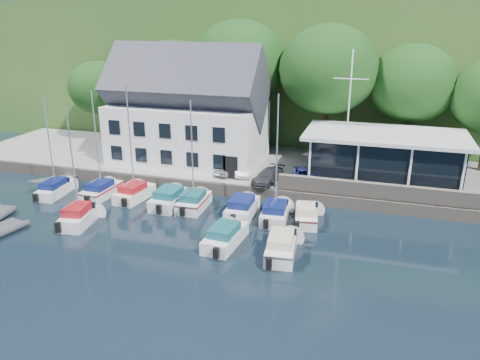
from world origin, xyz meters
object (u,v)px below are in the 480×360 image
at_px(boat_r1_6, 277,165).
at_px(boat_r1_2, 131,149).
at_px(boat_r1_4, 192,155).
at_px(dinghy_1, 3,228).
at_px(boat_r2_4, 282,244).
at_px(car_white, 244,168).
at_px(car_dgrey, 268,176).
at_px(car_blue, 304,175).
at_px(boat_r2_3, 225,234).
at_px(boat_r2_1, 73,163).
at_px(car_silver, 227,168).
at_px(harbor_building, 188,116).
at_px(boat_r1_1, 97,148).
at_px(boat_r1_3, 170,197).
at_px(flagpole, 348,122).
at_px(boat_r1_7, 306,213).
at_px(club_pavilion, 384,157).
at_px(boat_r1_0, 50,147).
at_px(boat_r1_5, 242,206).

bearing_deg(boat_r1_6, boat_r1_2, 172.10).
bearing_deg(boat_r1_4, dinghy_1, -146.57).
bearing_deg(boat_r2_4, car_white, 110.78).
height_order(car_dgrey, car_blue, car_blue).
height_order(car_blue, boat_r2_3, car_blue).
bearing_deg(boat_r2_4, boat_r2_1, 172.98).
xyz_separation_m(car_dgrey, car_blue, (2.91, 0.86, 0.05)).
relative_size(car_silver, boat_r1_2, 0.38).
relative_size(harbor_building, boat_r1_1, 1.73).
bearing_deg(boat_r1_3, boat_r2_1, -130.61).
xyz_separation_m(boat_r1_4, boat_r2_1, (-6.82, -5.12, 0.28)).
bearing_deg(car_dgrey, boat_r1_3, -131.13).
bearing_deg(boat_r1_2, boat_r1_1, -169.39).
relative_size(car_silver, car_dgrey, 0.84).
bearing_deg(car_dgrey, car_silver, 176.74).
bearing_deg(boat_r2_1, car_white, 42.65).
height_order(flagpole, boat_r1_3, flagpole).
bearing_deg(harbor_building, flagpole, -12.85).
bearing_deg(car_white, boat_r1_7, -55.78).
height_order(club_pavilion, car_silver, club_pavilion).
height_order(car_dgrey, boat_r1_0, boat_r1_0).
height_order(flagpole, boat_r2_4, flagpole).
bearing_deg(boat_r1_5, boat_r2_4, -52.78).
bearing_deg(boat_r1_6, dinghy_1, -161.43).
xyz_separation_m(harbor_building, boat_r1_6, (10.65, -9.12, -1.08)).
height_order(car_dgrey, boat_r2_3, car_dgrey).
distance_m(car_white, boat_r1_6, 8.36).
relative_size(car_silver, boat_r1_4, 0.37).
height_order(boat_r1_6, boat_r1_7, boat_r1_6).
bearing_deg(boat_r1_3, dinghy_1, -136.26).
bearing_deg(dinghy_1, car_blue, 48.15).
relative_size(flagpole, boat_r1_3, 1.88).
relative_size(boat_r1_2, boat_r1_4, 0.98).
relative_size(harbor_building, car_white, 4.00).
distance_m(boat_r1_5, boat_r2_1, 12.54).
bearing_deg(boat_r2_3, harbor_building, 125.65).
xyz_separation_m(boat_r1_1, boat_r2_3, (12.69, -5.28, -3.44)).
bearing_deg(club_pavilion, car_silver, -169.91).
height_order(harbor_building, boat_r1_2, harbor_building).
distance_m(car_silver, car_blue, 6.96).
relative_size(club_pavilion, car_blue, 3.64).
relative_size(flagpole, boat_r1_1, 1.32).
bearing_deg(boat_r1_3, car_white, 59.49).
bearing_deg(boat_r2_1, flagpole, 21.58).
bearing_deg(boat_r1_4, car_dgrey, 43.56).
height_order(car_dgrey, boat_r1_6, boat_r1_6).
distance_m(boat_r1_2, boat_r1_4, 5.44).
bearing_deg(boat_r1_7, car_blue, 91.89).
xyz_separation_m(harbor_building, boat_r2_4, (12.22, -14.27, -4.60)).
xyz_separation_m(car_blue, boat_r1_1, (-16.07, -5.54, 2.54)).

